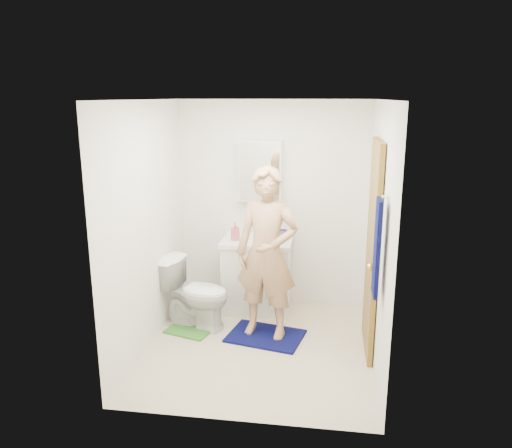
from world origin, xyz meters
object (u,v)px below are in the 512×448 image
(vanity_cabinet, at_px, (257,276))
(soap_dispenser, at_px, (235,231))
(towel, at_px, (377,248))
(medicine_cabinet, at_px, (260,171))
(man, at_px, (267,253))
(toothbrush_cup, at_px, (283,234))
(toilet, at_px, (196,293))

(vanity_cabinet, bearing_deg, soap_dispenser, -165.00)
(towel, xyz_separation_m, soap_dispenser, (-1.42, 1.42, -0.30))
(medicine_cabinet, bearing_deg, towel, -55.39)
(medicine_cabinet, relative_size, man, 0.40)
(towel, bearing_deg, vanity_cabinet, 128.47)
(towel, bearing_deg, toothbrush_cup, 119.18)
(soap_dispenser, xyz_separation_m, man, (0.44, -0.60, -0.05))
(vanity_cabinet, xyz_separation_m, toothbrush_cup, (0.29, 0.11, 0.49))
(towel, height_order, toilet, towel)
(towel, height_order, man, man)
(toothbrush_cup, bearing_deg, vanity_cabinet, -158.53)
(toilet, xyz_separation_m, soap_dispenser, (0.35, 0.48, 0.57))
(soap_dispenser, relative_size, man, 0.12)
(man, bearing_deg, towel, -28.01)
(soap_dispenser, bearing_deg, towel, -44.96)
(towel, relative_size, soap_dispenser, 3.94)
(towel, distance_m, toothbrush_cup, 1.86)
(medicine_cabinet, height_order, man, medicine_cabinet)
(toilet, bearing_deg, toothbrush_cup, -39.77)
(towel, relative_size, man, 0.46)
(vanity_cabinet, relative_size, medicine_cabinet, 1.14)
(vanity_cabinet, bearing_deg, toothbrush_cup, 21.47)
(medicine_cabinet, bearing_deg, toilet, -127.80)
(toilet, height_order, man, man)
(vanity_cabinet, relative_size, toothbrush_cup, 7.10)
(vanity_cabinet, relative_size, soap_dispenser, 3.94)
(medicine_cabinet, height_order, towel, medicine_cabinet)
(toilet, bearing_deg, vanity_cabinet, -34.02)
(medicine_cabinet, bearing_deg, man, -77.80)
(medicine_cabinet, xyz_separation_m, soap_dispenser, (-0.24, -0.29, -0.65))
(vanity_cabinet, distance_m, toilet, 0.80)
(soap_dispenser, height_order, man, man)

